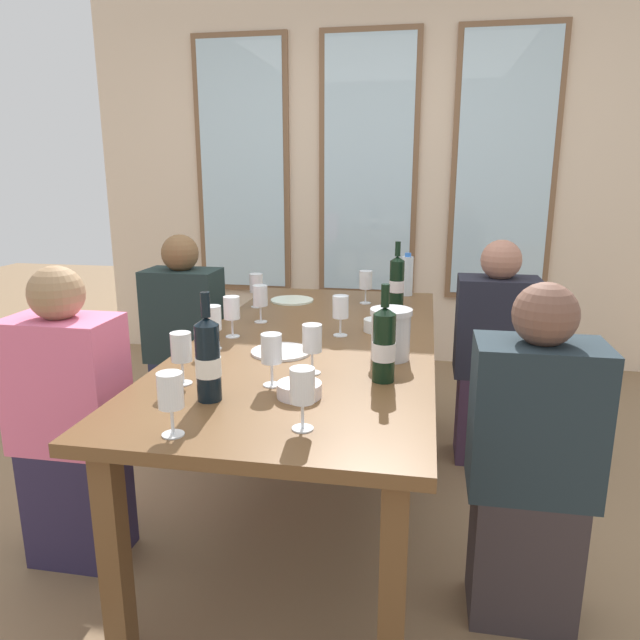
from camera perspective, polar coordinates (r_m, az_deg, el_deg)
ground_plane at (r=2.74m, az=-0.55°, el=-17.01°), size 12.00×12.00×0.00m
back_wall_with_windows at (r=4.46m, az=4.75°, el=14.58°), size 4.18×0.10×2.90m
dining_table at (r=2.46m, az=-0.59°, el=-3.56°), size 0.98×2.13×0.74m
white_plate_0 at (r=3.17m, az=-2.74°, el=1.93°), size 0.23×0.23×0.01m
white_plate_1 at (r=2.27m, az=-3.79°, el=-3.08°), size 0.23×0.23×0.01m
metal_pitcher at (r=2.18m, az=6.88°, el=-1.32°), size 0.16×0.16×0.19m
wine_bottle_0 at (r=1.94m, az=6.23°, el=-2.35°), size 0.08×0.08×0.33m
wine_bottle_1 at (r=1.80m, az=-10.82°, el=-3.73°), size 0.08×0.08×0.34m
wine_bottle_2 at (r=3.04m, az=7.47°, el=3.73°), size 0.08×0.08×0.34m
tasting_bowl_0 at (r=1.83m, az=-2.03°, el=-6.78°), size 0.14×0.14×0.05m
tasting_bowl_1 at (r=2.57m, az=5.50°, el=-0.51°), size 0.11×0.11×0.05m
water_bottle at (r=3.33m, az=8.47°, el=4.30°), size 0.06×0.06×0.24m
wine_glass_0 at (r=1.57m, az=-1.73°, el=-6.65°), size 0.07×0.07×0.17m
wine_glass_1 at (r=2.48m, az=-8.57°, el=1.08°), size 0.07×0.07×0.17m
wine_glass_2 at (r=3.10m, az=4.46°, el=3.82°), size 0.07×0.07×0.17m
wine_glass_3 at (r=2.00m, az=-0.77°, el=-1.90°), size 0.07×0.07×0.17m
wine_glass_4 at (r=1.90m, az=-4.74°, el=-2.90°), size 0.07×0.07×0.17m
wine_glass_5 at (r=2.47m, az=2.01°, el=1.19°), size 0.07×0.07×0.17m
wine_glass_6 at (r=2.71m, az=-5.83°, el=2.28°), size 0.07×0.07×0.17m
wine_glass_7 at (r=2.32m, az=-10.38°, el=-0.01°), size 0.07×0.07×0.17m
wine_glass_8 at (r=3.02m, az=-6.21°, el=3.43°), size 0.07×0.07×0.17m
wine_glass_9 at (r=1.59m, az=-14.31°, el=-6.95°), size 0.07×0.07×0.17m
wine_glass_10 at (r=1.96m, az=-13.32°, el=-2.80°), size 0.07×0.07×0.17m
seated_person_0 at (r=3.19m, az=-12.94°, el=-2.39°), size 0.38×0.24×1.11m
seated_person_1 at (r=3.00m, az=16.51°, el=-3.67°), size 0.38×0.24×1.11m
seated_person_2 at (r=2.33m, az=-23.01°, el=-9.46°), size 0.38×0.24×1.11m
seated_person_3 at (r=1.99m, az=19.77°, el=-13.34°), size 0.38×0.24×1.11m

